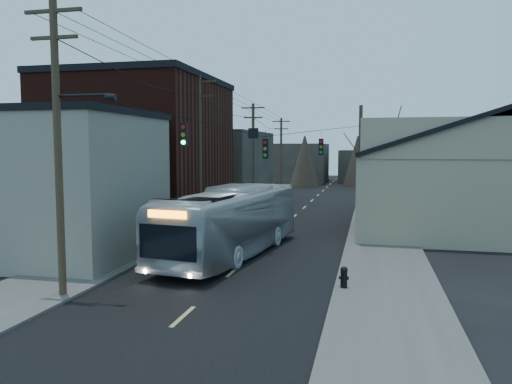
# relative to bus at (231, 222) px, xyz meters

# --- Properties ---
(ground) EXTENTS (160.00, 160.00, 0.00)m
(ground) POSITION_rel_bus_xyz_m (0.96, -11.07, -1.72)
(ground) COLOR black
(ground) RESTS_ON ground
(road_surface) EXTENTS (9.00, 110.00, 0.02)m
(road_surface) POSITION_rel_bus_xyz_m (0.96, 18.93, -1.71)
(road_surface) COLOR black
(road_surface) RESTS_ON ground
(sidewalk_left) EXTENTS (4.00, 110.00, 0.12)m
(sidewalk_left) POSITION_rel_bus_xyz_m (-5.54, 18.93, -1.66)
(sidewalk_left) COLOR #474744
(sidewalk_left) RESTS_ON ground
(sidewalk_right) EXTENTS (4.00, 110.00, 0.12)m
(sidewalk_right) POSITION_rel_bus_xyz_m (7.46, 18.93, -1.66)
(sidewalk_right) COLOR #474744
(sidewalk_right) RESTS_ON ground
(building_clapboard) EXTENTS (8.00, 8.00, 7.00)m
(building_clapboard) POSITION_rel_bus_xyz_m (-8.04, -2.07, 1.78)
(building_clapboard) COLOR #6C675A
(building_clapboard) RESTS_ON ground
(building_brick) EXTENTS (10.00, 12.00, 10.00)m
(building_brick) POSITION_rel_bus_xyz_m (-9.04, 8.93, 3.28)
(building_brick) COLOR black
(building_brick) RESTS_ON ground
(building_left_far) EXTENTS (9.00, 14.00, 7.00)m
(building_left_far) POSITION_rel_bus_xyz_m (-8.54, 24.93, 1.78)
(building_left_far) COLOR #302C26
(building_left_far) RESTS_ON ground
(warehouse) EXTENTS (16.16, 20.60, 7.73)m
(warehouse) POSITION_rel_bus_xyz_m (13.96, 13.93, 0.98)
(warehouse) COLOR gray
(warehouse) RESTS_ON ground
(building_far_left) EXTENTS (10.00, 12.00, 6.00)m
(building_far_left) POSITION_rel_bus_xyz_m (-5.04, 53.93, 1.28)
(building_far_left) COLOR #302C26
(building_far_left) RESTS_ON ground
(building_far_right) EXTENTS (12.00, 14.00, 5.00)m
(building_far_right) POSITION_rel_bus_xyz_m (7.96, 58.93, 0.78)
(building_far_right) COLOR #302C26
(building_far_right) RESTS_ON ground
(bare_tree) EXTENTS (0.40, 0.40, 7.20)m
(bare_tree) POSITION_rel_bus_xyz_m (7.46, 8.93, 1.88)
(bare_tree) COLOR black
(bare_tree) RESTS_ON ground
(utility_lines) EXTENTS (11.24, 45.28, 10.50)m
(utility_lines) POSITION_rel_bus_xyz_m (-2.16, 13.07, 3.24)
(utility_lines) COLOR #382B1E
(utility_lines) RESTS_ON ground
(bus) EXTENTS (4.56, 12.61, 3.44)m
(bus) POSITION_rel_bus_xyz_m (0.00, 0.00, 0.00)
(bus) COLOR #A3A8AE
(bus) RESTS_ON ground
(parked_car) EXTENTS (1.69, 4.35, 1.41)m
(parked_car) POSITION_rel_bus_xyz_m (-3.07, 25.05, -1.01)
(parked_car) COLOR #9EA1A6
(parked_car) RESTS_ON ground
(fire_hydrant) EXTENTS (0.39, 0.28, 0.81)m
(fire_hydrant) POSITION_rel_bus_xyz_m (5.82, -4.92, -1.16)
(fire_hydrant) COLOR black
(fire_hydrant) RESTS_ON sidewalk_right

